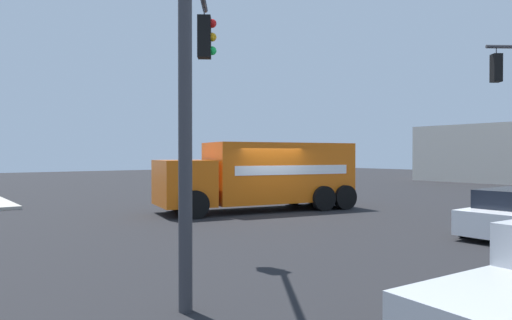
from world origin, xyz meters
TOP-DOWN VIEW (x-y plane):
  - ground_plane at (0.00, 0.00)m, footprint 100.00×100.00m
  - delivery_truck at (-0.96, 0.47)m, footprint 4.33×8.30m
  - traffic_light_secondary at (6.49, -7.06)m, footprint 3.55×2.58m

SIDE VIEW (x-z plane):
  - ground_plane at x=0.00m, z-range 0.00..0.00m
  - delivery_truck at x=-0.96m, z-range 0.07..2.80m
  - traffic_light_secondary at x=6.49m, z-range 0.94..6.84m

